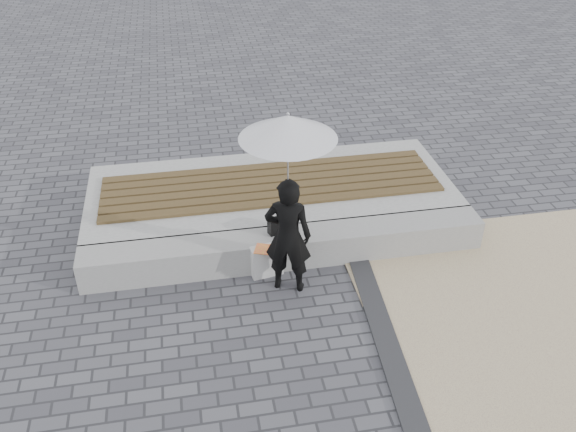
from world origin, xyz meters
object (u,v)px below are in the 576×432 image
object	(u,v)px
parasol	(288,127)
handbag	(280,225)
canvas_tote	(267,261)
seating_ledge	(287,247)
woman	(288,236)

from	to	relation	value
parasol	handbag	distance (m)	1.67
handbag	canvas_tote	size ratio (longest dim) A/B	0.74
seating_ledge	canvas_tote	world-z (taller)	same
canvas_tote	woman	bearing A→B (deg)	-63.05
woman	canvas_tote	distance (m)	0.64
woman	canvas_tote	world-z (taller)	woman
woman	handbag	distance (m)	0.61
parasol	canvas_tote	distance (m)	1.90
parasol	handbag	bearing A→B (deg)	89.73
parasol	canvas_tote	xyz separation A→B (m)	(-0.21, 0.28, -1.87)
seating_ledge	woman	distance (m)	0.73
handbag	canvas_tote	distance (m)	0.47
seating_ledge	canvas_tote	xyz separation A→B (m)	(-0.28, -0.22, 0.00)
seating_ledge	parasol	world-z (taller)	parasol
seating_ledge	parasol	distance (m)	1.94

